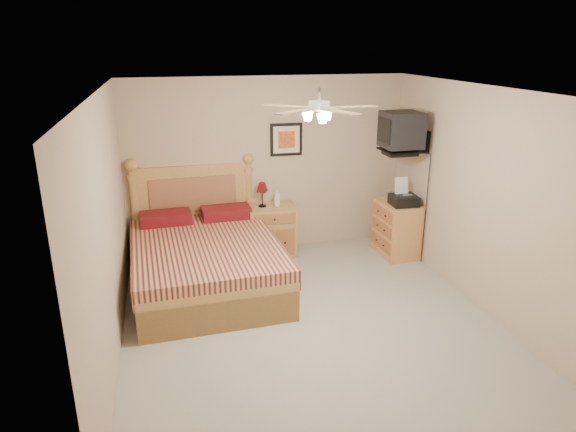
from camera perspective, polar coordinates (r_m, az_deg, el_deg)
name	(u,v)px	position (r m, az deg, el deg)	size (l,w,h in m)	color
floor	(310,322)	(5.80, 2.42, -11.65)	(4.50, 4.50, 0.00)	gray
ceiling	(313,90)	(5.01, 2.83, 13.76)	(4.00, 4.50, 0.04)	white
wall_back	(268,166)	(7.38, -2.28, 5.60)	(4.00, 0.04, 2.50)	tan
wall_front	(412,328)	(3.37, 13.57, -11.98)	(4.00, 0.04, 2.50)	tan
wall_left	(107,231)	(5.12, -19.45, -1.60)	(0.04, 4.50, 2.50)	tan
wall_right	(484,201)	(6.12, 20.90, 1.54)	(0.04, 4.50, 2.50)	tan
bed	(204,233)	(6.32, -9.26, -1.86)	(1.72, 2.26, 1.46)	#AF7642
nightstand	(272,230)	(7.41, -1.79, -1.54)	(0.66, 0.50, 0.72)	olive
table_lamp	(262,195)	(7.24, -2.89, 2.40)	(0.19, 0.19, 0.35)	#5D0C0C
lotion_bottle	(277,198)	(7.26, -1.22, 2.04)	(0.09, 0.09, 0.24)	silver
framed_picture	(286,139)	(7.34, -0.20, 8.50)	(0.46, 0.04, 0.46)	black
dresser	(396,229)	(7.52, 11.96, -1.39)	(0.46, 0.66, 0.78)	#C37E49
fax_machine	(404,192)	(7.24, 12.80, 2.58)	(0.35, 0.37, 0.37)	black
magazine_lower	(391,197)	(7.61, 11.38, 2.12)	(0.20, 0.27, 0.03)	beige
magazine_upper	(391,195)	(7.60, 11.39, 2.27)	(0.18, 0.24, 0.02)	tan
wall_tv	(412,132)	(6.99, 13.60, 9.03)	(0.56, 0.46, 0.58)	black
ceiling_fan	(319,108)	(4.84, 3.48, 11.89)	(1.14, 1.14, 0.28)	white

